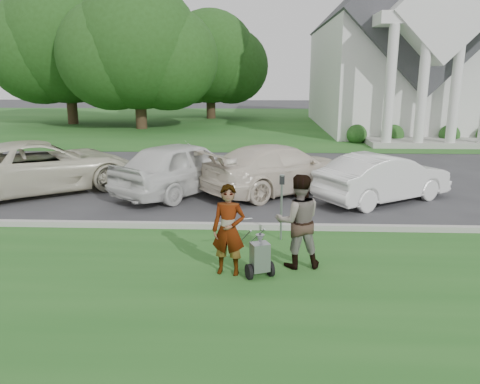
# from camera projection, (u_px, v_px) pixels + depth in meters

# --- Properties ---
(ground) EXTENTS (120.00, 120.00, 0.00)m
(ground) POSITION_uv_depth(u_px,v_px,m) (251.00, 237.00, 10.75)
(ground) COLOR #333335
(ground) RESTS_ON ground
(grass_strip) EXTENTS (80.00, 7.00, 0.01)m
(grass_strip) POSITION_uv_depth(u_px,v_px,m) (247.00, 297.00, 7.84)
(grass_strip) COLOR #21571E
(grass_strip) RESTS_ON ground
(church_lawn) EXTENTS (80.00, 30.00, 0.01)m
(church_lawn) POSITION_uv_depth(u_px,v_px,m) (258.00, 122.00, 36.91)
(church_lawn) COLOR #21571E
(church_lawn) RESTS_ON ground
(curb) EXTENTS (80.00, 0.18, 0.15)m
(curb) POSITION_uv_depth(u_px,v_px,m) (251.00, 227.00, 11.26)
(curb) COLOR #9E9E93
(curb) RESTS_ON ground
(church) EXTENTS (9.19, 19.00, 24.10)m
(church) POSITION_uv_depth(u_px,v_px,m) (392.00, 39.00, 31.33)
(church) COLOR white
(church) RESTS_ON ground
(tree_left) EXTENTS (10.63, 8.40, 9.71)m
(tree_left) POSITION_uv_depth(u_px,v_px,m) (138.00, 52.00, 31.14)
(tree_left) COLOR #332316
(tree_left) RESTS_ON ground
(tree_far) EXTENTS (11.64, 9.20, 10.73)m
(tree_far) POSITION_uv_depth(u_px,v_px,m) (67.00, 46.00, 34.15)
(tree_far) COLOR #332316
(tree_far) RESTS_ON ground
(tree_back) EXTENTS (9.61, 7.60, 8.89)m
(tree_back) POSITION_uv_depth(u_px,v_px,m) (210.00, 61.00, 38.82)
(tree_back) COLOR #332316
(tree_back) RESTS_ON ground
(striping_cart) EXTENTS (0.73, 1.05, 0.90)m
(striping_cart) POSITION_uv_depth(u_px,v_px,m) (260.00, 258.00, 8.52)
(striping_cart) COLOR black
(striping_cart) RESTS_ON ground
(person_left) EXTENTS (0.68, 0.50, 1.70)m
(person_left) POSITION_uv_depth(u_px,v_px,m) (229.00, 231.00, 8.57)
(person_left) COLOR #999999
(person_left) RESTS_ON ground
(person_right) EXTENTS (0.96, 0.79, 1.82)m
(person_right) POSITION_uv_depth(u_px,v_px,m) (298.00, 222.00, 8.89)
(person_right) COLOR #999999
(person_right) RESTS_ON ground
(parking_meter_near) EXTENTS (0.11, 0.10, 1.51)m
(parking_meter_near) POSITION_uv_depth(u_px,v_px,m) (282.00, 199.00, 10.33)
(parking_meter_near) COLOR gray
(parking_meter_near) RESTS_ON ground
(car_a) EXTENTS (6.34, 5.63, 1.63)m
(car_a) POSITION_uv_depth(u_px,v_px,m) (42.00, 166.00, 14.78)
(car_a) COLOR beige
(car_a) RESTS_ON ground
(car_b) EXTENTS (4.45, 5.08, 1.66)m
(car_b) POSITION_uv_depth(u_px,v_px,m) (184.00, 167.00, 14.63)
(car_b) COLOR silver
(car_b) RESTS_ON ground
(car_c) EXTENTS (5.42, 4.84, 1.51)m
(car_c) POSITION_uv_depth(u_px,v_px,m) (280.00, 168.00, 14.75)
(car_c) COLOR beige
(car_c) RESTS_ON ground
(car_d) EXTENTS (4.39, 3.54, 1.40)m
(car_d) POSITION_uv_depth(u_px,v_px,m) (384.00, 178.00, 13.67)
(car_d) COLOR silver
(car_d) RESTS_ON ground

